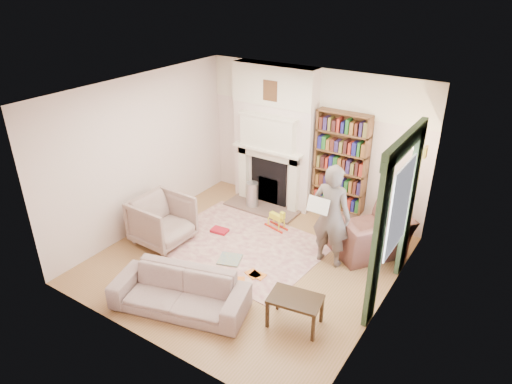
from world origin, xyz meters
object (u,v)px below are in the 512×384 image
Objects in this scene: bookcase at (341,162)px; coffee_table at (295,311)px; paraffin_heater at (252,195)px; rocking_horse at (276,219)px; armchair_left at (162,221)px; sofa at (180,292)px; armchair_reading at (369,234)px; man_reading at (331,216)px.

bookcase is 2.64× the size of coffee_table.
rocking_horse is (0.83, -0.45, -0.08)m from paraffin_heater.
bookcase is at bearing 65.56° from rocking_horse.
paraffin_heater is at bearing -16.49° from armchair_left.
sofa is at bearing -76.91° from rocking_horse.
coffee_table is (-0.20, -2.21, -0.15)m from armchair_reading.
paraffin_heater is at bearing 164.91° from rocking_horse.
man_reading reaches higher than rocking_horse.
man_reading reaches higher than sofa.
bookcase reaches higher than armchair_left.
rocking_horse is (-0.77, -1.00, -0.98)m from bookcase.
armchair_reading is 2.10× the size of paraffin_heater.
armchair_reading is at bearing 42.61° from sofa.
man_reading is (2.71, 1.02, 0.45)m from armchair_left.
armchair_reading is 0.66× the size of man_reading.
sofa is at bearing -128.21° from armchair_left.
armchair_left is 1.67× the size of paraffin_heater.
armchair_reading reaches higher than paraffin_heater.
man_reading is 3.84× the size of rocking_horse.
armchair_left is 2.07m from rocking_horse.
bookcase is 1.50m from armchair_reading.
man_reading is 1.50m from rocking_horse.
sofa reaches higher than paraffin_heater.
rocking_horse is (-1.27, 0.45, -0.67)m from man_reading.
man_reading is 2.48× the size of coffee_table.
armchair_left reaches higher than coffee_table.
man_reading is (-0.45, -0.60, 0.49)m from armchair_reading.
bookcase is at bearing 18.85° from paraffin_heater.
bookcase reaches higher than paraffin_heater.
man_reading is (1.27, 2.20, 0.59)m from sofa.
coffee_table is at bearing 31.52° from armchair_reading.
armchair_left is 2.93m from man_reading.
armchair_left is 1.31× the size of coffee_table.
armchair_left reaches higher than rocking_horse.
armchair_reading reaches higher than sofa.
armchair_left is at bearing 21.29° from man_reading.
paraffin_heater is (-2.10, 0.90, -0.59)m from man_reading.
bookcase reaches higher than man_reading.
man_reading is (0.50, -1.45, -0.31)m from bookcase.
paraffin_heater is 0.95m from rocking_horse.
bookcase is 3.36× the size of paraffin_heater.
armchair_left is at bearing -107.68° from paraffin_heater.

